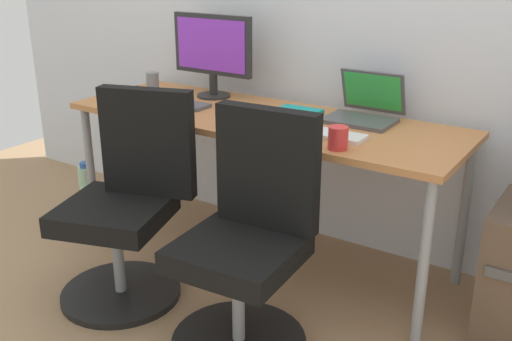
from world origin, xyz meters
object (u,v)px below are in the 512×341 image
(water_bottle_on_floor, at_px, (87,188))
(open_laptop, at_px, (365,108))
(office_chair_right, at_px, (248,245))
(office_chair_left, at_px, (127,208))
(coffee_mug, at_px, (338,138))
(desktop_monitor, at_px, (212,50))

(water_bottle_on_floor, xyz_separation_m, open_laptop, (1.61, 0.31, 0.65))
(office_chair_right, relative_size, open_laptop, 3.03)
(office_chair_left, xyz_separation_m, open_laptop, (0.74, 0.82, 0.38))
(office_chair_right, bearing_deg, coffee_mug, 62.31)
(desktop_monitor, distance_m, open_laptop, 0.89)
(water_bottle_on_floor, distance_m, coffee_mug, 1.82)
(desktop_monitor, xyz_separation_m, open_laptop, (0.86, 0.02, -0.20))
(water_bottle_on_floor, bearing_deg, office_chair_right, -18.65)
(office_chair_left, xyz_separation_m, desktop_monitor, (-0.12, 0.80, 0.57))
(open_laptop, bearing_deg, office_chair_left, -132.07)
(office_chair_left, height_order, office_chair_right, same)
(water_bottle_on_floor, height_order, desktop_monitor, desktop_monitor)
(office_chair_left, relative_size, open_laptop, 3.03)
(office_chair_left, xyz_separation_m, office_chair_right, (0.64, 0.00, 0.00))
(desktop_monitor, distance_m, coffee_mug, 1.07)
(water_bottle_on_floor, height_order, coffee_mug, coffee_mug)
(office_chair_left, bearing_deg, water_bottle_on_floor, 149.46)
(desktop_monitor, relative_size, open_laptop, 1.55)
(office_chair_left, distance_m, coffee_mug, 0.98)
(office_chair_right, relative_size, coffee_mug, 10.22)
(desktop_monitor, bearing_deg, office_chair_right, -46.35)
(office_chair_right, xyz_separation_m, open_laptop, (0.10, 0.82, 0.38))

